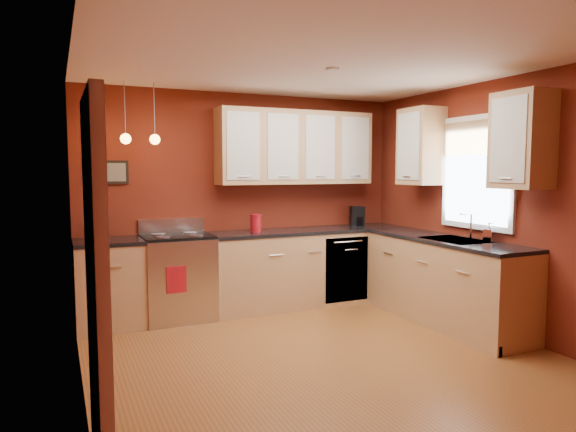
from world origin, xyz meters
name	(u,v)px	position (x,y,z in m)	size (l,w,h in m)	color
floor	(327,360)	(0.00, 0.00, 0.00)	(4.20, 4.20, 0.00)	#95532B
ceiling	(329,60)	(0.00, 0.00, 2.60)	(4.00, 4.20, 0.02)	white
wall_back	(246,200)	(0.00, 2.10, 1.30)	(4.00, 0.02, 2.60)	maroon
wall_front	(535,247)	(0.00, -2.10, 1.30)	(4.00, 0.02, 2.60)	maroon
wall_left	(78,224)	(-2.00, 0.00, 1.30)	(0.02, 4.20, 2.60)	maroon
wall_right	(499,207)	(2.00, 0.00, 1.30)	(0.02, 4.20, 2.60)	maroon
base_cabinets_back_left	(110,285)	(-1.65, 1.80, 0.45)	(0.70, 0.60, 0.90)	tan
base_cabinets_back_right	(309,268)	(0.73, 1.80, 0.45)	(2.54, 0.60, 0.90)	tan
base_cabinets_right	(444,282)	(1.70, 0.45, 0.45)	(0.60, 2.10, 0.90)	tan
counter_back_left	(108,242)	(-1.65, 1.80, 0.92)	(0.70, 0.62, 0.04)	black
counter_back_right	(309,231)	(0.73, 1.80, 0.92)	(2.54, 0.62, 0.04)	black
counter_right	(445,240)	(1.70, 0.45, 0.92)	(0.62, 2.10, 0.04)	black
gas_range	(178,277)	(-0.92, 1.80, 0.48)	(0.76, 0.64, 1.11)	silver
dishwasher_front	(347,269)	(1.10, 1.51, 0.45)	(0.60, 0.02, 0.80)	silver
sink	(455,242)	(1.70, 0.30, 0.92)	(0.50, 0.70, 0.33)	#949399
window	(477,169)	(1.97, 0.30, 1.69)	(0.06, 1.02, 1.22)	white
door_left_wall	(97,302)	(-1.97, -1.20, 1.03)	(0.12, 0.82, 2.05)	white
upper_cabinets_back	(296,148)	(0.60, 1.93, 1.95)	(2.00, 0.35, 0.90)	tan
upper_cabinets_right	(465,144)	(1.82, 0.32, 1.95)	(0.35, 1.95, 0.90)	tan
wall_picture	(113,172)	(-1.55, 2.08, 1.65)	(0.32, 0.03, 0.26)	black
pendant_lights	(126,138)	(-1.45, 1.75, 2.01)	(0.71, 0.11, 0.66)	#949399
red_canister	(256,223)	(0.01, 1.79, 1.05)	(0.14, 0.14, 0.21)	#A4111B
red_vase	(104,233)	(-1.69, 1.84, 1.01)	(0.09, 0.09, 0.14)	#A4111B
flowers	(103,218)	(-1.69, 1.84, 1.17)	(0.11, 0.11, 0.20)	#A4111B
coffee_maker	(357,217)	(1.50, 1.92, 1.06)	(0.21, 0.21, 0.25)	black
soap_pump	(489,232)	(1.89, 0.02, 1.04)	(0.09, 0.09, 0.20)	white
dish_towel	(176,280)	(-1.01, 1.47, 0.52)	(0.21, 0.01, 0.28)	#A4111B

